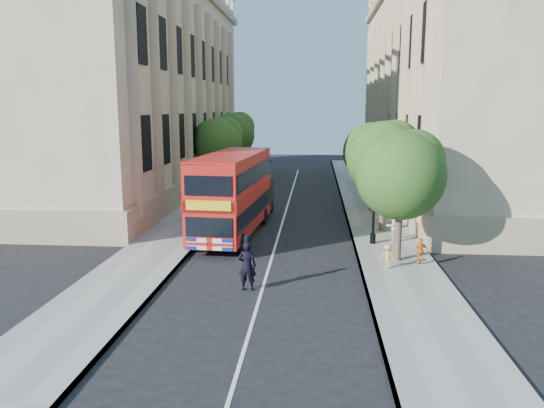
% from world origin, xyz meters
% --- Properties ---
extents(ground, '(120.00, 120.00, 0.00)m').
position_xyz_m(ground, '(0.00, 0.00, 0.00)').
color(ground, black).
rests_on(ground, ground).
extents(pavement_right, '(3.50, 80.00, 0.12)m').
position_xyz_m(pavement_right, '(5.75, 10.00, 0.06)').
color(pavement_right, gray).
rests_on(pavement_right, ground).
extents(pavement_left, '(3.50, 80.00, 0.12)m').
position_xyz_m(pavement_left, '(-5.75, 10.00, 0.06)').
color(pavement_left, gray).
rests_on(pavement_left, ground).
extents(building_right, '(12.00, 38.00, 18.00)m').
position_xyz_m(building_right, '(13.80, 24.00, 9.00)').
color(building_right, tan).
rests_on(building_right, ground).
extents(building_left, '(12.00, 38.00, 18.00)m').
position_xyz_m(building_left, '(-13.80, 24.00, 9.00)').
color(building_left, tan).
rests_on(building_left, ground).
extents(tree_right_near, '(4.00, 4.00, 6.08)m').
position_xyz_m(tree_right_near, '(5.84, 3.03, 4.25)').
color(tree_right_near, '#473828').
rests_on(tree_right_near, ground).
extents(tree_right_mid, '(4.20, 4.20, 6.37)m').
position_xyz_m(tree_right_mid, '(5.84, 9.03, 4.45)').
color(tree_right_mid, '#473828').
rests_on(tree_right_mid, ground).
extents(tree_right_far, '(4.00, 4.00, 6.15)m').
position_xyz_m(tree_right_far, '(5.84, 15.03, 4.31)').
color(tree_right_far, '#473828').
rests_on(tree_right_far, ground).
extents(tree_left_far, '(4.00, 4.00, 6.30)m').
position_xyz_m(tree_left_far, '(-5.96, 22.03, 4.44)').
color(tree_left_far, '#473828').
rests_on(tree_left_far, ground).
extents(tree_left_back, '(4.20, 4.20, 6.65)m').
position_xyz_m(tree_left_back, '(-5.96, 30.03, 4.71)').
color(tree_left_back, '#473828').
rests_on(tree_left_back, ground).
extents(lamp_post, '(0.32, 0.32, 5.16)m').
position_xyz_m(lamp_post, '(5.00, 6.00, 2.51)').
color(lamp_post, black).
rests_on(lamp_post, pavement_right).
extents(double_decker_bus, '(3.27, 9.85, 4.48)m').
position_xyz_m(double_decker_bus, '(-2.50, 7.47, 2.47)').
color(double_decker_bus, '#B6140C').
rests_on(double_decker_bus, ground).
extents(box_van, '(1.89, 4.37, 2.47)m').
position_xyz_m(box_van, '(-1.80, 12.93, 1.21)').
color(box_van, black).
rests_on(box_van, ground).
extents(police_constable, '(0.71, 0.47, 1.94)m').
position_xyz_m(police_constable, '(-0.58, -1.28, 0.97)').
color(police_constable, black).
rests_on(police_constable, ground).
extents(woman_pedestrian, '(1.04, 1.02, 1.69)m').
position_xyz_m(woman_pedestrian, '(6.04, 6.42, 0.97)').
color(woman_pedestrian, silver).
rests_on(woman_pedestrian, pavement_right).
extents(child_a, '(0.76, 0.47, 1.22)m').
position_xyz_m(child_a, '(6.71, 2.41, 0.73)').
color(child_a, orange).
rests_on(child_a, pavement_right).
extents(child_b, '(0.69, 0.40, 1.06)m').
position_xyz_m(child_b, '(5.19, 1.69, 0.65)').
color(child_b, gold).
rests_on(child_b, pavement_right).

